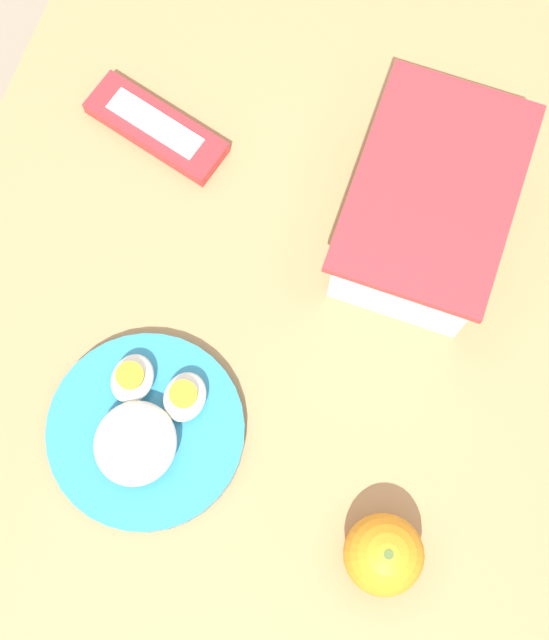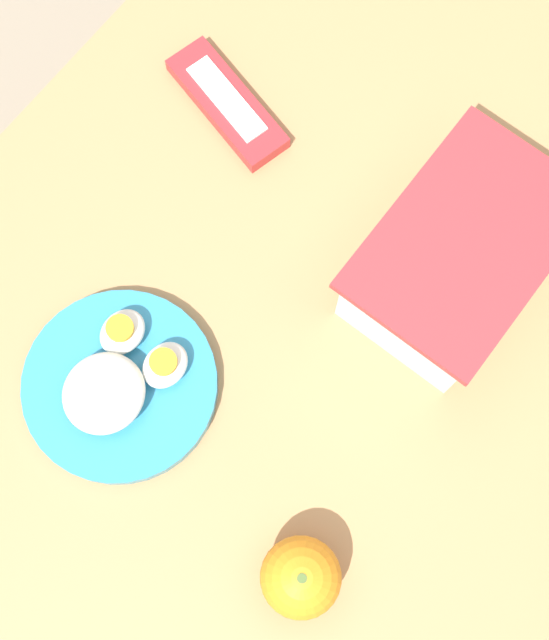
% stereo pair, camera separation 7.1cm
% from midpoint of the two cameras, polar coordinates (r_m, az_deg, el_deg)
% --- Properties ---
extents(ground_plane, '(10.00, 10.00, 0.00)m').
position_cam_midpoint_polar(ground_plane, '(1.63, 0.24, -6.33)').
color(ground_plane, gray).
extents(table, '(1.29, 0.78, 0.75)m').
position_cam_midpoint_polar(table, '(0.97, 0.39, -0.34)').
color(table, '#AD7F51').
rests_on(table, ground_plane).
extents(food_container, '(0.22, 0.15, 0.10)m').
position_cam_midpoint_polar(food_container, '(0.89, 7.48, 6.75)').
color(food_container, white).
rests_on(food_container, table).
extents(orange_fruit, '(0.07, 0.07, 0.07)m').
position_cam_midpoint_polar(orange_fruit, '(0.83, 4.50, -15.14)').
color(orange_fruit, orange).
rests_on(orange_fruit, table).
extents(rice_plate, '(0.19, 0.19, 0.06)m').
position_cam_midpoint_polar(rice_plate, '(0.87, -10.64, -7.26)').
color(rice_plate, teal).
rests_on(rice_plate, table).
extents(candy_bar, '(0.09, 0.16, 0.02)m').
position_cam_midpoint_polar(candy_bar, '(0.97, -9.70, 11.74)').
color(candy_bar, '#B7282D').
rests_on(candy_bar, table).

